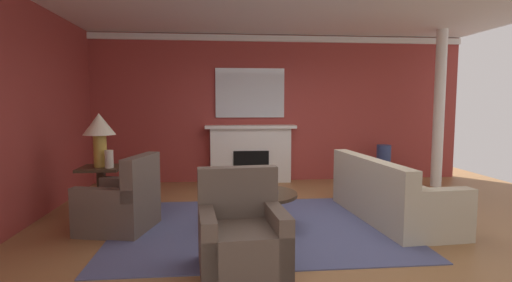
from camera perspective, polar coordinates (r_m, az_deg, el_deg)
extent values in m
plane|color=olive|center=(5.41, 7.05, -11.59)|extent=(9.37, 9.37, 0.00)
cube|color=#9E3833|center=(8.04, 2.61, 4.72)|extent=(7.81, 0.12, 2.95)
cube|color=#9E3833|center=(5.91, -30.90, 3.64)|extent=(0.12, 6.32, 2.95)
cube|color=white|center=(5.64, 6.72, 19.77)|extent=(7.81, 6.32, 0.06)
cube|color=white|center=(8.06, 2.74, 14.66)|extent=(7.81, 0.08, 0.12)
cube|color=#4C517A|center=(5.15, 0.29, -12.37)|extent=(3.59, 2.73, 0.01)
cube|color=white|center=(7.85, -0.79, -2.10)|extent=(1.60, 0.25, 1.09)
cube|color=black|center=(7.86, -0.78, -3.53)|extent=(0.70, 0.26, 0.60)
cube|color=white|center=(7.77, -0.78, 2.08)|extent=(1.80, 0.35, 0.06)
cube|color=silver|center=(7.90, -0.87, 7.00)|extent=(1.38, 0.04, 0.98)
cube|color=#BCB299|center=(5.76, 19.23, -8.46)|extent=(1.06, 2.16, 0.45)
cube|color=#BCB299|center=(5.52, 16.18, -4.48)|extent=(0.36, 2.11, 0.40)
cube|color=#BCB299|center=(4.96, 24.68, -9.91)|extent=(0.91, 0.27, 0.62)
cube|color=#BCB299|center=(6.57, 15.19, -5.88)|extent=(0.91, 0.27, 0.62)
cube|color=brown|center=(5.28, -19.41, -9.81)|extent=(0.97, 0.97, 0.44)
cube|color=brown|center=(5.04, -16.35, -4.91)|extent=(0.35, 0.81, 0.51)
cube|color=brown|center=(5.54, -17.84, -8.17)|extent=(0.81, 0.33, 0.60)
cube|color=brown|center=(4.98, -21.24, -9.84)|extent=(0.81, 0.33, 0.60)
cube|color=brown|center=(3.83, -1.99, -15.41)|extent=(0.86, 0.86, 0.44)
cube|color=brown|center=(4.00, -2.68, -7.40)|extent=(0.81, 0.22, 0.51)
cube|color=brown|center=(3.77, -7.13, -14.49)|extent=(0.20, 0.81, 0.60)
cube|color=brown|center=(3.86, 3.00, -13.98)|extent=(0.20, 0.81, 0.60)
cylinder|color=#3D2D1E|center=(5.03, 0.30, -7.78)|extent=(1.00, 1.00, 0.04)
cylinder|color=#3D2D1E|center=(5.09, 0.30, -10.24)|extent=(0.12, 0.12, 0.41)
cylinder|color=#3D2D1E|center=(5.14, 0.29, -12.28)|extent=(0.56, 0.56, 0.03)
cube|color=#3D2D1E|center=(5.92, -21.66, -3.69)|extent=(0.56, 0.56, 0.04)
cube|color=#3D2D1E|center=(5.98, -21.54, -7.00)|extent=(0.10, 0.10, 0.66)
cube|color=#3D2D1E|center=(6.06, -21.43, -9.87)|extent=(0.45, 0.45, 0.04)
cylinder|color=#B28E38|center=(5.89, -21.74, -1.33)|extent=(0.18, 0.18, 0.45)
cone|color=beige|center=(5.86, -21.87, 2.31)|extent=(0.44, 0.44, 0.30)
cylinder|color=beige|center=(5.74, -20.60, -2.47)|extent=(0.12, 0.12, 0.25)
cylinder|color=navy|center=(8.23, 18.06, -3.17)|extent=(0.28, 0.28, 0.76)
cube|color=navy|center=(5.03, 2.02, -7.36)|extent=(0.23, 0.18, 0.03)
cube|color=navy|center=(5.10, -0.77, -6.75)|extent=(0.21, 0.19, 0.04)
cube|color=navy|center=(4.95, 1.46, -6.69)|extent=(0.24, 0.19, 0.03)
cylinder|color=white|center=(8.18, 25.10, 4.22)|extent=(0.20, 0.20, 2.95)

